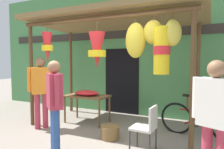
# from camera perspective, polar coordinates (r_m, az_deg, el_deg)

# --- Properties ---
(ground_plane) EXTENTS (30.00, 30.00, 0.00)m
(ground_plane) POSITION_cam_1_polar(r_m,az_deg,el_deg) (4.45, -3.93, -17.60)
(ground_plane) COLOR gray
(shop_facade) EXTENTS (10.77, 0.29, 3.93)m
(shop_facade) POSITION_cam_1_polar(r_m,az_deg,el_deg) (6.37, 6.77, 6.78)
(shop_facade) COLOR #47844C
(shop_facade) RESTS_ON ground_plane
(market_stall_canopy) EXTENTS (4.28, 2.13, 2.75)m
(market_stall_canopy) POSITION_cam_1_polar(r_m,az_deg,el_deg) (4.92, 0.93, 12.73)
(market_stall_canopy) COLOR brown
(market_stall_canopy) RESTS_ON ground_plane
(display_table) EXTENTS (1.14, 0.65, 0.72)m
(display_table) POSITION_cam_1_polar(r_m,az_deg,el_deg) (5.52, -6.85, -6.59)
(display_table) COLOR brown
(display_table) RESTS_ON ground_plane
(flower_heap_on_table) EXTENTS (0.67, 0.47, 0.13)m
(flower_heap_on_table) POSITION_cam_1_polar(r_m,az_deg,el_deg) (5.47, -6.96, -5.06)
(flower_heap_on_table) COLOR red
(flower_heap_on_table) RESTS_ON display_table
(folding_chair) EXTENTS (0.42, 0.42, 0.84)m
(folding_chair) POSITION_cam_1_polar(r_m,az_deg,el_deg) (3.76, 9.71, -13.53)
(folding_chair) COLOR beige
(folding_chair) RESTS_ON ground_plane
(wicker_basket_by_table) EXTENTS (0.38, 0.38, 0.27)m
(wicker_basket_by_table) POSITION_cam_1_polar(r_m,az_deg,el_deg) (4.47, -0.51, -15.64)
(wicker_basket_by_table) COLOR brown
(wicker_basket_by_table) RESTS_ON ground_plane
(parked_bicycle) EXTENTS (1.73, 0.48, 0.92)m
(parked_bicycle) POSITION_cam_1_polar(r_m,az_deg,el_deg) (4.85, 23.21, -11.75)
(parked_bicycle) COLOR black
(parked_bicycle) RESTS_ON ground_plane
(vendor_in_orange) EXTENTS (0.42, 0.48, 1.70)m
(vendor_in_orange) POSITION_cam_1_polar(r_m,az_deg,el_deg) (5.22, -18.99, -3.17)
(vendor_in_orange) COLOR #B23347
(vendor_in_orange) RESTS_ON ground_plane
(customer_foreground) EXTENTS (0.55, 0.36, 1.63)m
(customer_foreground) POSITION_cam_1_polar(r_m,az_deg,el_deg) (2.90, 26.53, -9.72)
(customer_foreground) COLOR #B23347
(customer_foreground) RESTS_ON ground_plane
(shopper_by_bananas) EXTENTS (0.48, 0.42, 1.62)m
(shopper_by_bananas) POSITION_cam_1_polar(r_m,az_deg,el_deg) (3.73, -15.52, -6.59)
(shopper_by_bananas) COLOR #2D5193
(shopper_by_bananas) RESTS_ON ground_plane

